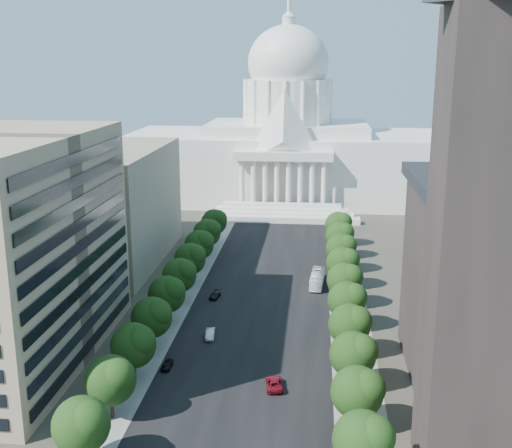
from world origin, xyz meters
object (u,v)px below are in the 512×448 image
(car_dark_a, at_px, (167,365))
(city_bus, at_px, (317,279))
(car_silver, at_px, (210,334))
(car_dark_b, at_px, (215,295))
(car_red, at_px, (274,383))

(car_dark_a, distance_m, city_bus, 51.86)
(car_dark_a, relative_size, car_silver, 0.80)
(car_dark_a, bearing_deg, city_bus, 63.23)
(car_dark_a, height_order, car_dark_b, car_dark_b)
(car_dark_b, bearing_deg, car_dark_a, -86.98)
(car_dark_a, xyz_separation_m, car_red, (18.96, -5.05, 0.14))
(car_dark_a, bearing_deg, car_dark_b, 88.12)
(city_bus, bearing_deg, car_dark_a, -115.67)
(car_dark_a, distance_m, car_red, 19.62)
(car_dark_a, bearing_deg, car_silver, 71.08)
(car_dark_b, bearing_deg, city_bus, 32.83)
(car_red, bearing_deg, city_bus, -104.88)
(car_red, height_order, car_dark_b, car_red)
(car_dark_a, height_order, car_red, car_red)
(city_bus, bearing_deg, car_red, -93.63)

